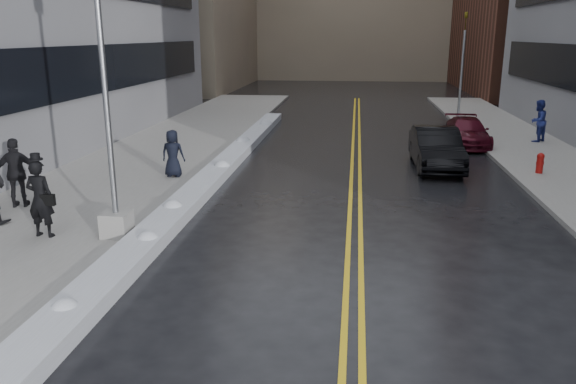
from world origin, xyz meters
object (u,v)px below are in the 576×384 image
(traffic_signal, at_px, (462,61))
(pedestrian_c, at_px, (173,153))
(pedestrian_fedora, at_px, (40,199))
(pedestrian_d, at_px, (17,173))
(car_black, at_px, (436,148))
(fire_hydrant, at_px, (540,162))
(lamppost, at_px, (109,140))
(pedestrian_east, at_px, (538,121))
(car_maroon, at_px, (467,132))

(traffic_signal, height_order, pedestrian_c, traffic_signal)
(pedestrian_c, bearing_deg, pedestrian_fedora, 79.26)
(traffic_signal, distance_m, pedestrian_d, 25.43)
(pedestrian_d, distance_m, car_black, 14.39)
(fire_hydrant, bearing_deg, lamppost, -146.96)
(pedestrian_c, xyz_separation_m, pedestrian_east, (14.53, 8.39, 0.14))
(fire_hydrant, height_order, traffic_signal, traffic_signal)
(fire_hydrant, height_order, car_maroon, car_maroon)
(fire_hydrant, relative_size, car_black, 0.16)
(pedestrian_d, bearing_deg, traffic_signal, -143.80)
(car_maroon, bearing_deg, car_black, -111.96)
(pedestrian_d, relative_size, car_maroon, 0.46)
(pedestrian_fedora, bearing_deg, lamppost, -167.55)
(traffic_signal, xyz_separation_m, pedestrian_c, (-12.30, -16.04, -2.44))
(lamppost, xyz_separation_m, pedestrian_east, (14.03, 14.35, -1.43))
(car_maroon, bearing_deg, pedestrian_east, 11.27)
(traffic_signal, height_order, car_maroon, traffic_signal)
(pedestrian_c, relative_size, pedestrian_d, 0.82)
(pedestrian_fedora, distance_m, pedestrian_c, 6.34)
(fire_hydrant, bearing_deg, pedestrian_d, -159.53)
(lamppost, height_order, pedestrian_east, lamppost)
(pedestrian_fedora, xyz_separation_m, car_black, (10.56, 9.26, -0.35))
(fire_hydrant, relative_size, car_maroon, 0.17)
(pedestrian_c, xyz_separation_m, car_maroon, (11.30, 7.80, -0.35))
(traffic_signal, bearing_deg, pedestrian_fedora, -121.37)
(pedestrian_d, height_order, car_black, pedestrian_d)
(pedestrian_d, bearing_deg, car_maroon, -157.00)
(pedestrian_fedora, bearing_deg, pedestrian_c, -97.04)
(lamppost, height_order, car_black, lamppost)
(pedestrian_c, bearing_deg, car_black, -160.97)
(traffic_signal, distance_m, pedestrian_east, 8.29)
(traffic_signal, bearing_deg, pedestrian_east, -73.74)
(pedestrian_east, bearing_deg, lamppost, 1.03)
(lamppost, distance_m, pedestrian_c, 6.18)
(lamppost, height_order, car_maroon, lamppost)
(lamppost, xyz_separation_m, fire_hydrant, (12.30, 8.00, -1.98))
(traffic_signal, relative_size, pedestrian_fedora, 3.14)
(traffic_signal, distance_m, pedestrian_fedora, 26.16)
(traffic_signal, relative_size, pedestrian_c, 3.68)
(lamppost, distance_m, pedestrian_fedora, 2.28)
(pedestrian_fedora, relative_size, pedestrian_east, 1.00)
(pedestrian_d, bearing_deg, pedestrian_fedora, 115.58)
(car_black, relative_size, car_maroon, 1.08)
(traffic_signal, xyz_separation_m, car_black, (-3.00, -12.98, -2.64))
(traffic_signal, bearing_deg, pedestrian_c, -127.47)
(pedestrian_east, bearing_deg, fire_hydrant, 30.14)
(pedestrian_fedora, height_order, car_maroon, pedestrian_fedora)
(fire_hydrant, height_order, car_black, car_black)
(pedestrian_east, height_order, car_black, pedestrian_east)
(pedestrian_c, height_order, car_maroon, pedestrian_c)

